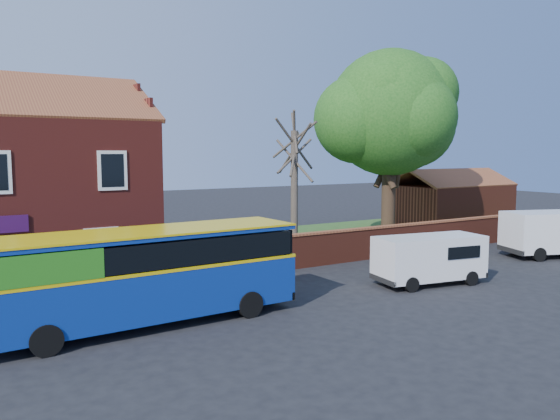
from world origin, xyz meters
TOP-DOWN VIEW (x-y plane):
  - ground at (0.00, 0.00)m, footprint 120.00×120.00m
  - pavement at (-7.00, 5.75)m, footprint 18.00×3.50m
  - kerb at (-7.00, 4.00)m, footprint 18.00×0.15m
  - grass_strip at (13.00, 13.00)m, footprint 26.00×12.00m
  - boundary_wall at (13.00, 7.00)m, footprint 22.00×0.38m
  - outbuilding at (22.00, 13.00)m, footprint 8.20×5.06m
  - bus at (-3.72, 2.57)m, footprint 9.67×2.75m
  - van_near at (7.99, 1.73)m, footprint 4.67×2.50m
  - van_far at (17.93, 2.52)m, footprint 5.62×3.72m
  - large_tree at (13.84, 10.59)m, footprint 9.18×7.26m
  - bare_tree at (6.43, 9.30)m, footprint 2.61×3.10m

SIDE VIEW (x-z plane):
  - ground at x=0.00m, z-range 0.00..0.00m
  - grass_strip at x=13.00m, z-range 0.00..0.04m
  - pavement at x=-7.00m, z-range 0.00..0.12m
  - kerb at x=-7.00m, z-range 0.00..0.14m
  - boundary_wall at x=13.00m, z-range 0.01..1.61m
  - van_near at x=7.99m, z-range 0.11..2.06m
  - van_far at x=17.93m, z-range 0.14..2.43m
  - outbuilding at x=22.00m, z-range -0.48..3.69m
  - bus at x=-3.72m, z-range 0.20..3.13m
  - bare_tree at x=6.43m, z-range 0.09..7.04m
  - large_tree at x=13.84m, z-range 1.73..12.93m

